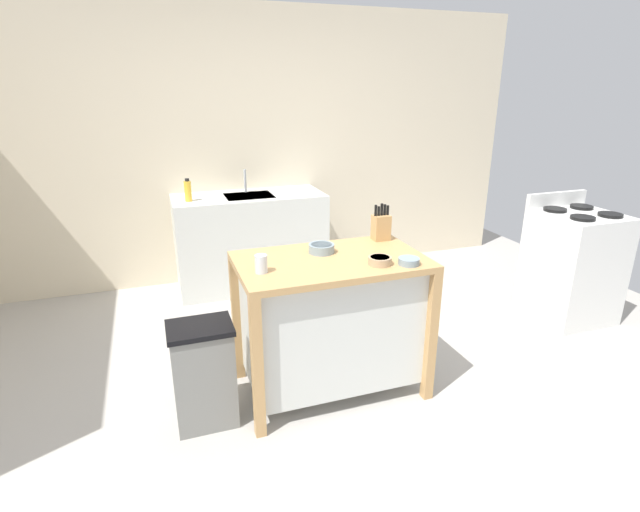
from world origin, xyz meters
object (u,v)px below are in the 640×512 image
(knife_block, at_px, (381,227))
(bowl_ceramic_small, at_px, (409,261))
(bowl_stoneware_deep, at_px, (380,260))
(trash_bin, at_px, (204,374))
(bottle_hand_soap, at_px, (188,191))
(kitchen_island, at_px, (330,318))
(drinking_cup, at_px, (261,264))
(sink_faucet, at_px, (245,181))
(bowl_ceramic_wide, at_px, (322,248))
(stove, at_px, (572,265))

(knife_block, distance_m, bowl_ceramic_small, 0.50)
(bowl_stoneware_deep, height_order, trash_bin, bowl_stoneware_deep)
(bottle_hand_soap, bearing_deg, kitchen_island, -69.48)
(bowl_ceramic_small, xyz_separation_m, drinking_cup, (-0.84, 0.16, 0.03))
(bowl_ceramic_small, distance_m, sink_faucet, 2.33)
(knife_block, bearing_deg, bottle_hand_soap, 125.78)
(bowl_ceramic_wide, distance_m, sink_faucet, 1.91)
(bowl_ceramic_small, relative_size, sink_faucet, 0.56)
(bowl_ceramic_wide, relative_size, drinking_cup, 1.56)
(knife_block, height_order, bowl_stoneware_deep, knife_block)
(bowl_stoneware_deep, height_order, bowl_ceramic_wide, bowl_ceramic_wide)
(sink_faucet, bearing_deg, stove, -35.56)
(trash_bin, bearing_deg, knife_block, 15.03)
(trash_bin, bearing_deg, sink_faucet, 72.06)
(bowl_ceramic_small, bearing_deg, drinking_cup, 169.36)
(knife_block, height_order, trash_bin, knife_block)
(drinking_cup, bearing_deg, kitchen_island, 11.22)
(bottle_hand_soap, bearing_deg, stove, -26.87)
(knife_block, bearing_deg, kitchen_island, -151.38)
(bowl_ceramic_small, bearing_deg, stove, 16.61)
(kitchen_island, height_order, bowl_ceramic_small, bowl_ceramic_small)
(kitchen_island, height_order, bottle_hand_soap, bottle_hand_soap)
(kitchen_island, xyz_separation_m, knife_block, (0.45, 0.25, 0.49))
(bottle_hand_soap, height_order, stove, bottle_hand_soap)
(bowl_ceramic_small, height_order, sink_faucet, sink_faucet)
(bowl_ceramic_wide, distance_m, trash_bin, 1.03)
(stove, bearing_deg, trash_bin, -172.47)
(bowl_ceramic_wide, height_order, drinking_cup, drinking_cup)
(trash_bin, bearing_deg, bottle_hand_soap, 85.99)
(knife_block, distance_m, stove, 1.90)
(knife_block, bearing_deg, bowl_ceramic_wide, -165.30)
(trash_bin, bearing_deg, drinking_cup, 0.66)
(bowl_ceramic_wide, relative_size, trash_bin, 0.25)
(kitchen_island, distance_m, sink_faucet, 2.09)
(bottle_hand_soap, bearing_deg, bowl_ceramic_wide, -68.47)
(kitchen_island, distance_m, knife_block, 0.71)
(drinking_cup, height_order, bottle_hand_soap, bottle_hand_soap)
(knife_block, relative_size, trash_bin, 0.40)
(bowl_stoneware_deep, height_order, bottle_hand_soap, bottle_hand_soap)
(sink_faucet, bearing_deg, bowl_ceramic_small, -77.21)
(drinking_cup, xyz_separation_m, trash_bin, (-0.36, -0.00, -0.63))
(knife_block, distance_m, drinking_cup, 0.96)
(kitchen_island, height_order, trash_bin, kitchen_island)
(knife_block, xyz_separation_m, stove, (1.82, 0.07, -0.53))
(bowl_ceramic_small, height_order, bowl_ceramic_wide, bowl_ceramic_wide)
(drinking_cup, bearing_deg, bowl_stoneware_deep, -8.14)
(bowl_stoneware_deep, bearing_deg, bowl_ceramic_wide, 128.55)
(kitchen_island, relative_size, sink_faucet, 5.17)
(bowl_stoneware_deep, relative_size, sink_faucet, 0.63)
(drinking_cup, xyz_separation_m, bottle_hand_soap, (-0.23, 1.90, 0.05))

